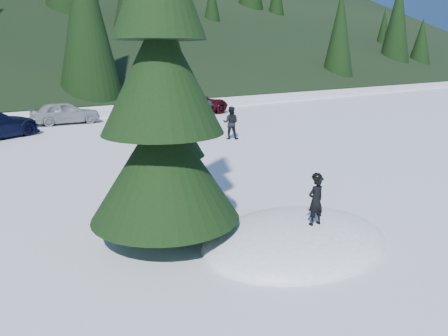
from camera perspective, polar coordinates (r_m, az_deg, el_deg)
ground at (r=9.88m, az=9.31°, el=-9.47°), size 200.00×200.00×0.00m
snow_mound at (r=9.88m, az=9.31°, el=-9.47°), size 4.48×3.52×0.96m
spruce_tall at (r=9.07m, az=-8.15°, el=10.16°), size 3.20×3.20×8.60m
spruce_short at (r=10.92m, az=-7.16°, el=4.43°), size 2.20×2.20×5.37m
child_skier at (r=9.42m, az=11.90°, el=-4.18°), size 0.41×0.30×1.07m
adult_0 at (r=21.67m, az=0.89°, el=5.93°), size 0.99×1.00×1.62m
adult_1 at (r=24.50m, az=-7.30°, el=7.06°), size 1.17×0.71×1.86m
adult_2 at (r=23.64m, az=-2.11°, el=6.74°), size 1.16×0.73×1.72m
car_4 at (r=28.41m, az=-20.03°, el=6.81°), size 4.22×2.15×1.38m
car_5 at (r=29.71m, az=-9.23°, el=7.69°), size 4.15×2.90×1.30m
car_6 at (r=31.23m, az=-4.02°, el=8.38°), size 5.87×3.33×1.54m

